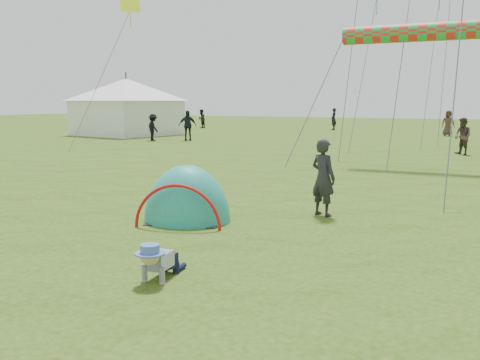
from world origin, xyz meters
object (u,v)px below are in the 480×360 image
at_px(popup_tent, 187,221).
at_px(event_marquee, 127,105).
at_px(crawling_toddler, 158,260).
at_px(standing_adult, 323,178).

bearing_deg(popup_tent, event_marquee, 115.45).
bearing_deg(event_marquee, popup_tent, -39.56).
height_order(crawling_toddler, standing_adult, standing_adult).
relative_size(standing_adult, event_marquee, 0.26).
bearing_deg(event_marquee, crawling_toddler, -41.20).
xyz_separation_m(popup_tent, event_marquee, (-17.80, 21.38, 2.08)).
bearing_deg(popup_tent, standing_adult, 21.95).
relative_size(popup_tent, event_marquee, 0.37).
bearing_deg(event_marquee, standing_adult, -33.88).
bearing_deg(standing_adult, event_marquee, -20.62).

